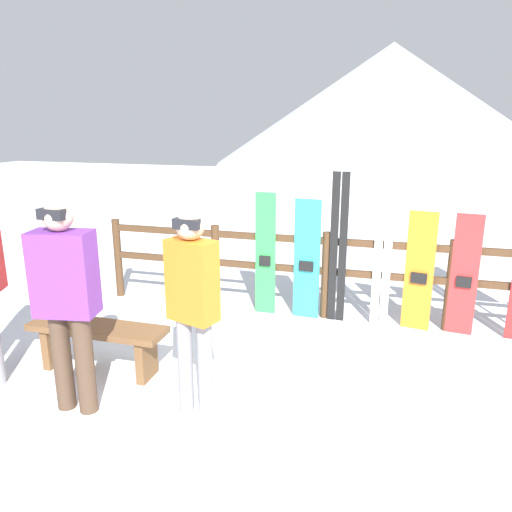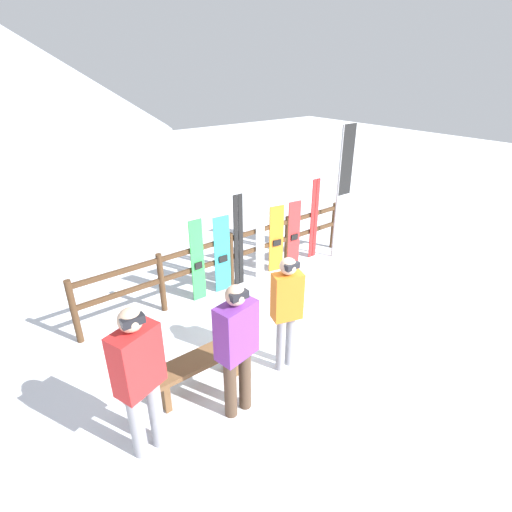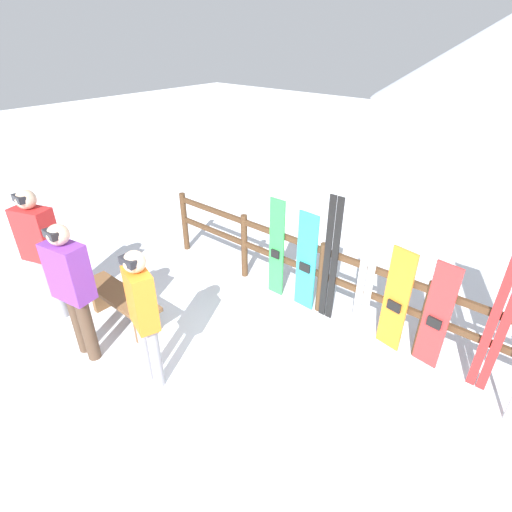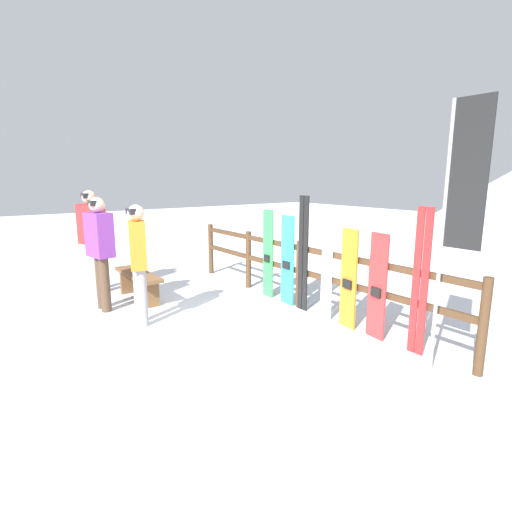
% 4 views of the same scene
% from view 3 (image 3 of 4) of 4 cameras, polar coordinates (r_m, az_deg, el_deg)
% --- Properties ---
extents(ground_plane, '(40.00, 40.00, 0.00)m').
position_cam_3_polar(ground_plane, '(4.60, -5.62, -19.46)').
color(ground_plane, white).
extents(fence, '(5.67, 0.10, 1.05)m').
position_cam_3_polar(fence, '(5.42, 9.39, -2.18)').
color(fence, '#4C331E').
rests_on(fence, ground).
extents(bench, '(1.33, 0.36, 0.47)m').
position_cam_3_polar(bench, '(5.57, -18.72, -6.15)').
color(bench, brown).
rests_on(bench, ground).
extents(person_red, '(0.54, 0.41, 1.81)m').
position_cam_3_polar(person_red, '(5.78, -28.44, 1.19)').
color(person_red, gray).
rests_on(person_red, ground).
extents(person_purple, '(0.51, 0.33, 1.74)m').
position_cam_3_polar(person_purple, '(4.86, -24.81, -3.76)').
color(person_purple, '#4C3828').
rests_on(person_purple, ground).
extents(person_orange, '(0.43, 0.32, 1.67)m').
position_cam_3_polar(person_orange, '(4.23, -15.85, -7.51)').
color(person_orange, gray).
rests_on(person_orange, ground).
extents(snowboard_green, '(0.25, 0.05, 1.50)m').
position_cam_3_polar(snowboard_green, '(5.67, 2.94, 1.02)').
color(snowboard_green, green).
rests_on(snowboard_green, ground).
extents(snowboard_cyan, '(0.31, 0.07, 1.44)m').
position_cam_3_polar(snowboard_cyan, '(5.43, 7.16, -0.92)').
color(snowboard_cyan, '#2DBFCC').
rests_on(snowboard_cyan, ground).
extents(ski_pair_black, '(0.19, 0.02, 1.77)m').
position_cam_3_polar(ski_pair_black, '(5.20, 10.62, -0.65)').
color(ski_pair_black, black).
rests_on(ski_pair_black, ground).
extents(ski_pair_white, '(0.20, 0.02, 1.63)m').
position_cam_3_polar(ski_pair_white, '(5.05, 15.42, -3.16)').
color(ski_pair_white, white).
rests_on(ski_pair_white, ground).
extents(snowboard_orange, '(0.31, 0.10, 1.37)m').
position_cam_3_polar(snowboard_orange, '(5.01, 19.34, -6.07)').
color(snowboard_orange, orange).
rests_on(snowboard_orange, ground).
extents(snowboard_red, '(0.29, 0.08, 1.36)m').
position_cam_3_polar(snowboard_red, '(4.92, 24.35, -7.97)').
color(snowboard_red, red).
rests_on(snowboard_red, ground).
extents(ski_pair_red, '(0.20, 0.02, 1.72)m').
position_cam_3_polar(ski_pair_red, '(4.77, 31.26, -8.52)').
color(ski_pair_red, red).
rests_on(ski_pair_red, ground).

